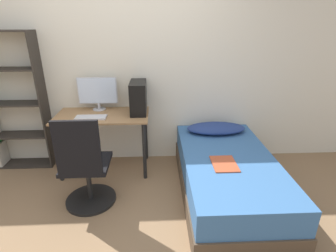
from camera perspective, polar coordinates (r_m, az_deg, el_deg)
The scene contains 11 objects.
ground_plane at distance 2.58m, azimuth -11.12°, elevation -22.87°, with size 14.00×14.00×0.00m, color #846647.
wall_back at distance 3.39m, azimuth -9.23°, elevation 12.39°, with size 8.00×0.05×2.50m.
desk at distance 3.29m, azimuth -13.96°, elevation 0.52°, with size 1.11×0.59×0.75m.
bookshelf at distance 3.83m, azimuth -32.34°, elevation 3.34°, with size 0.79×0.26×1.70m.
office_chair at distance 2.79m, azimuth -17.45°, elevation -9.68°, with size 0.53×0.53×1.00m.
bed at distance 2.97m, azimuth 12.71°, elevation -10.54°, with size 0.97×1.80×0.47m.
pillow at distance 3.39m, azimuth 10.40°, elevation -0.47°, with size 0.74×0.36×0.11m.
magazine at distance 2.69m, azimuth 12.13°, elevation -8.03°, with size 0.24×0.32×0.01m.
monitor at distance 3.39m, azimuth -15.08°, elevation 7.11°, with size 0.49×0.16×0.41m.
keyboard at distance 3.17m, azimuth -16.43°, elevation 1.81°, with size 0.35×0.15×0.02m.
pc_tower at distance 3.20m, azimuth -6.46°, elevation 6.22°, with size 0.19×0.41×0.38m.
Camera 1 is at (0.37, -1.80, 1.81)m, focal length 28.00 mm.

